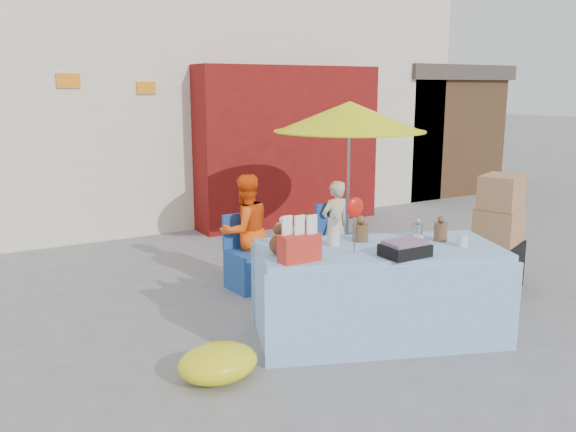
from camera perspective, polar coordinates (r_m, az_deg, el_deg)
ground at (r=5.87m, az=2.57°, el=-10.72°), size 80.00×80.00×0.00m
backdrop at (r=12.56m, az=-14.92°, el=15.44°), size 14.00×8.00×7.80m
market_table at (r=5.67m, az=8.35°, el=-6.92°), size 2.45×1.77×1.34m
chair_left at (r=6.97m, az=-3.48°, el=-4.77°), size 0.52×0.51×0.85m
chair_right at (r=7.60m, az=4.95°, el=-3.38°), size 0.52×0.51×0.85m
vendor_orange at (r=6.99m, az=-4.01°, el=-1.39°), size 0.67×0.54×1.30m
vendor_beige at (r=7.63m, az=4.42°, el=-0.90°), size 0.43×0.31×1.13m
umbrella at (r=7.74m, az=5.78°, el=9.18°), size 1.90×1.90×2.09m
box_stack at (r=7.26m, az=19.05°, el=-1.87°), size 0.74×0.68×1.31m
tarp_bundle at (r=4.94m, az=-6.57°, el=-13.50°), size 0.78×0.70×0.29m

